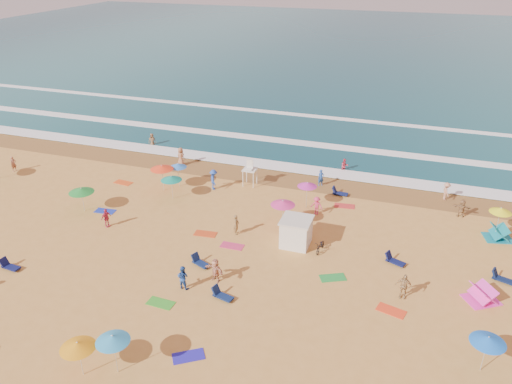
% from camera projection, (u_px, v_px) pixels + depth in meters
% --- Properties ---
extents(ground, '(220.00, 220.00, 0.00)m').
position_uv_depth(ground, '(202.00, 239.00, 37.36)').
color(ground, gold).
rests_on(ground, ground).
extents(ocean, '(220.00, 140.00, 0.18)m').
position_uv_depth(ocean, '(360.00, 47.00, 108.77)').
color(ocean, '#0C4756').
rests_on(ocean, ground).
extents(wet_sand, '(220.00, 220.00, 0.00)m').
position_uv_depth(wet_sand, '(255.00, 174.00, 47.98)').
color(wet_sand, olive).
rests_on(wet_sand, ground).
extents(surf_foam, '(200.00, 18.70, 0.05)m').
position_uv_depth(surf_foam, '(281.00, 143.00, 55.44)').
color(surf_foam, white).
rests_on(surf_foam, ground).
extents(cabana, '(2.00, 2.00, 2.00)m').
position_uv_depth(cabana, '(296.00, 233.00, 36.27)').
color(cabana, white).
rests_on(cabana, ground).
extents(cabana_roof, '(2.20, 2.20, 0.12)m').
position_uv_depth(cabana_roof, '(297.00, 220.00, 35.80)').
color(cabana_roof, silver).
rests_on(cabana_roof, cabana).
extents(bicycle, '(0.73, 1.64, 0.83)m').
position_uv_depth(bicycle, '(320.00, 246.00, 35.72)').
color(bicycle, black).
rests_on(bicycle, ground).
extents(lifeguard_stand, '(1.20, 1.20, 2.10)m').
position_uv_depth(lifeguard_stand, '(250.00, 174.00, 45.41)').
color(lifeguard_stand, white).
rests_on(lifeguard_stand, ground).
extents(beach_umbrellas, '(60.89, 24.97, 0.77)m').
position_uv_depth(beach_umbrellas, '(202.00, 217.00, 36.02)').
color(beach_umbrellas, '#FF3F1A').
rests_on(beach_umbrellas, ground).
extents(loungers, '(34.27, 25.69, 0.34)m').
position_uv_depth(loungers, '(279.00, 273.00, 33.19)').
color(loungers, '#0F144C').
rests_on(loungers, ground).
extents(towels, '(33.82, 21.23, 0.03)m').
position_uv_depth(towels, '(197.00, 249.00, 36.08)').
color(towels, red).
rests_on(towels, ground).
extents(popup_tents, '(4.09, 10.47, 1.20)m').
position_uv_depth(popup_tents, '(492.00, 259.00, 33.94)').
color(popup_tents, '#FF38C2').
rests_on(popup_tents, ground).
extents(beachgoers, '(43.27, 28.61, 2.12)m').
position_uv_depth(beachgoers, '(227.00, 207.00, 40.30)').
color(beachgoers, tan).
rests_on(beachgoers, ground).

